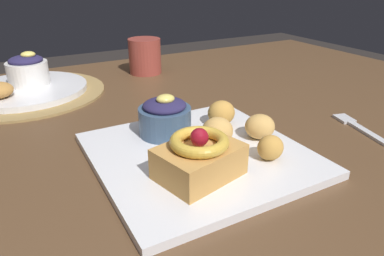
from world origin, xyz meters
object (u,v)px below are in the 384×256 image
(fork, at_px, (357,126))
(fritter_front, at_px, (260,126))
(front_plate, at_px, (199,154))
(fritter_extra, at_px, (221,113))
(back_ramekin, at_px, (28,70))
(coffee_mug, at_px, (145,56))
(fritter_back, at_px, (270,148))
(back_plate, at_px, (26,89))
(berry_ramekin, at_px, (164,117))
(cake_slice, at_px, (199,157))
(fritter_middle, at_px, (217,131))

(fork, bearing_deg, fritter_front, 95.23)
(front_plate, bearing_deg, fritter_extra, 38.73)
(fritter_extra, xyz_separation_m, back_ramekin, (-0.26, 0.38, 0.02))
(fork, bearing_deg, back_ramekin, 58.92)
(fritter_extra, relative_size, back_ramekin, 0.54)
(front_plate, bearing_deg, coffee_mug, 77.18)
(front_plate, bearing_deg, fritter_back, -42.52)
(back_plate, bearing_deg, back_ramekin, 53.49)
(front_plate, xyz_separation_m, fritter_front, (0.10, -0.01, 0.02))
(front_plate, bearing_deg, berry_ramekin, 104.16)
(back_ramekin, distance_m, fork, 0.67)
(fritter_extra, relative_size, coffee_mug, 0.52)
(cake_slice, relative_size, back_ramekin, 1.34)
(back_ramekin, relative_size, fork, 0.69)
(fork, xyz_separation_m, coffee_mug, (-0.19, 0.50, 0.04))
(front_plate, relative_size, berry_ramekin, 3.50)
(cake_slice, distance_m, fork, 0.33)
(fritter_middle, xyz_separation_m, back_plate, (-0.22, 0.42, -0.02))
(back_ramekin, height_order, coffee_mug, back_ramekin)
(berry_ramekin, bearing_deg, coffee_mug, 72.18)
(berry_ramekin, relative_size, back_plate, 0.32)
(fritter_back, xyz_separation_m, fritter_extra, (0.01, 0.13, 0.00))
(back_plate, bearing_deg, cake_slice, -72.22)
(fritter_front, xyz_separation_m, coffee_mug, (0.00, 0.47, 0.01))
(fritter_middle, bearing_deg, berry_ramekin, 128.02)
(fritter_front, xyz_separation_m, back_ramekin, (-0.28, 0.45, 0.02))
(back_ramekin, bearing_deg, coffee_mug, 4.26)
(berry_ramekin, distance_m, coffee_mug, 0.41)
(cake_slice, bearing_deg, coffee_mug, 75.15)
(fritter_front, bearing_deg, cake_slice, -159.83)
(front_plate, height_order, fritter_front, fritter_front)
(back_plate, bearing_deg, fritter_back, -62.15)
(fritter_extra, bearing_deg, back_ramekin, 124.08)
(front_plate, bearing_deg, fork, -7.58)
(fritter_front, xyz_separation_m, fritter_middle, (-0.07, 0.01, 0.00))
(front_plate, relative_size, fritter_front, 6.20)
(front_plate, distance_m, cake_slice, 0.07)
(fritter_middle, bearing_deg, fork, -10.00)
(fritter_front, height_order, back_plate, fritter_front)
(front_plate, bearing_deg, fritter_front, -4.09)
(fritter_back, bearing_deg, berry_ramekin, 122.88)
(fritter_middle, bearing_deg, back_plate, 117.93)
(berry_ramekin, relative_size, fritter_extra, 1.77)
(back_plate, distance_m, coffee_mug, 0.30)
(berry_ramekin, height_order, coffee_mug, coffee_mug)
(front_plate, height_order, coffee_mug, coffee_mug)
(fritter_middle, relative_size, back_plate, 0.18)
(berry_ramekin, height_order, fritter_front, berry_ramekin)
(fritter_front, bearing_deg, fork, -9.47)
(fork, bearing_deg, fritter_extra, 78.85)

